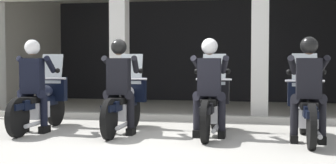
{
  "coord_description": "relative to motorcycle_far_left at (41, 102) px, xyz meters",
  "views": [
    {
      "loc": [
        1.59,
        -7.25,
        1.25
      ],
      "look_at": [
        0.0,
        0.55,
        0.86
      ],
      "focal_mm": 50.16,
      "sensor_mm": 36.0,
      "label": 1
    }
  ],
  "objects": [
    {
      "name": "station_building",
      "position": [
        2.25,
        4.7,
        1.54
      ],
      "size": [
        10.17,
        4.87,
        3.19
      ],
      "color": "black",
      "rests_on": "ground"
    },
    {
      "name": "police_officer_center_right",
      "position": [
        3.0,
        -0.19,
        0.44
      ],
      "size": [
        0.63,
        0.61,
        1.58
      ],
      "rotation": [
        0.0,
        0.0,
        -0.21
      ],
      "color": "black",
      "rests_on": "ground"
    },
    {
      "name": "motorcycle_center_right",
      "position": [
        3.0,
        0.1,
        0.0
      ],
      "size": [
        0.62,
        2.04,
        1.35
      ],
      "rotation": [
        0.0,
        0.0,
        -0.21
      ],
      "color": "black",
      "rests_on": "ground"
    },
    {
      "name": "ground_plane",
      "position": [
        2.25,
        2.62,
        -0.5
      ],
      "size": [
        80.0,
        80.0,
        0.0
      ],
      "primitive_type": "plane",
      "color": "#A8A59E"
    },
    {
      "name": "motorcycle_far_left",
      "position": [
        0.0,
        0.0,
        0.0
      ],
      "size": [
        0.62,
        2.04,
        1.35
      ],
      "rotation": [
        0.0,
        0.0,
        -0.2
      ],
      "color": "black",
      "rests_on": "ground"
    },
    {
      "name": "motorcycle_far_right",
      "position": [
        4.5,
        -0.12,
        0.0
      ],
      "size": [
        0.62,
        2.04,
        1.35
      ],
      "rotation": [
        0.0,
        0.0,
        -0.16
      ],
      "color": "black",
      "rests_on": "ground"
    },
    {
      "name": "police_officer_far_right",
      "position": [
        4.5,
        -0.41,
        0.44
      ],
      "size": [
        0.63,
        0.61,
        1.58
      ],
      "rotation": [
        0.0,
        0.0,
        -0.16
      ],
      "color": "black",
      "rests_on": "ground"
    },
    {
      "name": "kerb_strip",
      "position": [
        2.25,
        1.74,
        -0.44
      ],
      "size": [
        9.67,
        0.24,
        0.12
      ],
      "primitive_type": "cube",
      "color": "#B7B5AD",
      "rests_on": "ground"
    },
    {
      "name": "police_officer_center_left",
      "position": [
        1.5,
        -0.19,
        0.44
      ],
      "size": [
        0.63,
        0.61,
        1.58
      ],
      "rotation": [
        0.0,
        0.0,
        -0.18
      ],
      "color": "black",
      "rests_on": "ground"
    },
    {
      "name": "motorcycle_center_left",
      "position": [
        1.5,
        0.09,
        0.0
      ],
      "size": [
        0.62,
        2.04,
        1.35
      ],
      "rotation": [
        0.0,
        0.0,
        -0.18
      ],
      "color": "black",
      "rests_on": "ground"
    },
    {
      "name": "police_officer_far_left",
      "position": [
        -0.0,
        -0.28,
        0.44
      ],
      "size": [
        0.63,
        0.61,
        1.58
      ],
      "rotation": [
        0.0,
        0.0,
        -0.2
      ],
      "color": "black",
      "rests_on": "ground"
    }
  ]
}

